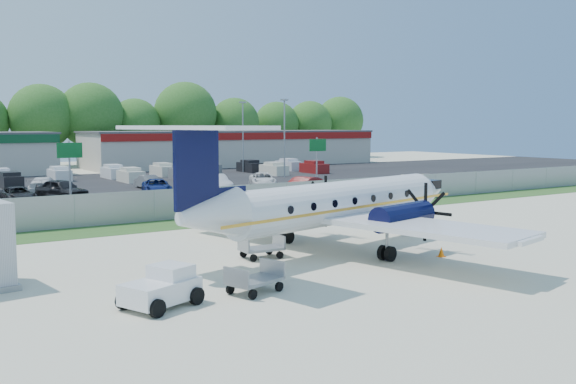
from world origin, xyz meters
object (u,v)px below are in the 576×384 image
pushback_tug (163,287)px  aircraft (335,203)px  baggage_cart_near (262,248)px  baggage_cart_far (255,279)px

pushback_tug → aircraft: bearing=23.2°
pushback_tug → baggage_cart_near: (6.81, 5.03, -0.18)m
pushback_tug → baggage_cart_far: size_ratio=1.27×
pushback_tug → baggage_cart_near: bearing=36.5°
pushback_tug → baggage_cart_near: pushback_tug is taller
aircraft → baggage_cart_far: (-7.15, -4.73, -1.86)m
baggage_cart_near → baggage_cart_far: bearing=-122.6°
pushback_tug → baggage_cart_far: bearing=-2.7°
aircraft → baggage_cart_near: aircraft is taller
baggage_cart_near → pushback_tug: bearing=-143.5°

